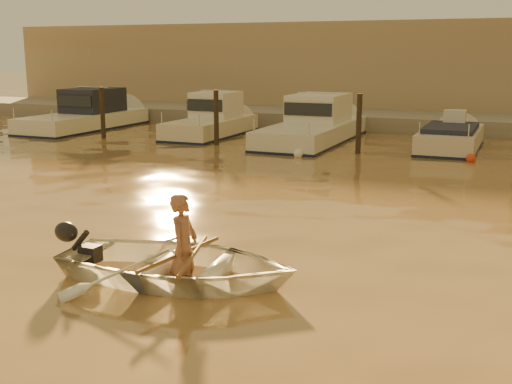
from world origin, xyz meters
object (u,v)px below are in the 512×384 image
at_px(moored_boat_2, 313,125).
at_px(dinghy, 178,264).
at_px(person, 184,248).
at_px(moored_boat_1, 211,121).
at_px(moored_boat_0, 84,115).
at_px(moored_boat_3, 450,143).
at_px(waterfront_building, 426,71).

bearing_deg(moored_boat_2, dinghy, -79.56).
bearing_deg(person, moored_boat_2, 5.45).
distance_m(person, moored_boat_1, 16.95).
relative_size(person, moored_boat_0, 0.22).
height_order(moored_boat_0, moored_boat_1, same).
bearing_deg(moored_boat_3, moored_boat_2, 180.00).
bearing_deg(moored_boat_3, moored_boat_0, 180.00).
relative_size(dinghy, moored_boat_1, 0.61).
xyz_separation_m(dinghy, moored_boat_2, (-2.82, 15.32, 0.37)).
bearing_deg(moored_boat_2, moored_boat_0, 180.00).
xyz_separation_m(moored_boat_1, moored_boat_2, (4.34, 0.00, 0.00)).
xyz_separation_m(person, moored_boat_1, (-7.27, 15.31, 0.11)).
xyz_separation_m(dinghy, moored_boat_0, (-13.42, 15.32, 0.37)).
relative_size(dinghy, person, 2.22).
relative_size(person, moored_boat_1, 0.27).
height_order(moored_boat_1, waterfront_building, waterfront_building).
distance_m(moored_boat_0, waterfront_building, 17.19).
height_order(person, moored_boat_0, moored_boat_0).
bearing_deg(moored_boat_0, person, -48.56).
distance_m(moored_boat_2, waterfront_building, 11.42).
height_order(moored_boat_0, moored_boat_3, moored_boat_0).
bearing_deg(dinghy, moored_boat_1, 19.71).
distance_m(person, moored_boat_0, 20.42).
height_order(moored_boat_0, waterfront_building, waterfront_building).
bearing_deg(moored_boat_3, dinghy, -98.30).
distance_m(moored_boat_0, moored_boat_1, 6.25).
relative_size(dinghy, moored_boat_3, 0.66).
relative_size(moored_boat_0, waterfront_building, 0.16).
height_order(person, moored_boat_1, moored_boat_1).
distance_m(dinghy, moored_boat_1, 16.92).
bearing_deg(moored_boat_1, waterfront_building, 58.12).
xyz_separation_m(moored_boat_1, moored_boat_3, (9.40, 0.00, -0.40)).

